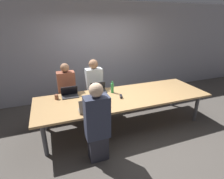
{
  "coord_description": "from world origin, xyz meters",
  "views": [
    {
      "loc": [
        -1.46,
        -3.19,
        2.28
      ],
      "look_at": [
        -0.24,
        0.1,
        0.88
      ],
      "focal_mm": 28.0,
      "sensor_mm": 36.0,
      "label": 1
    }
  ],
  "objects_px": {
    "person_near_left": "(97,124)",
    "stapler": "(121,96)",
    "person_far_left": "(67,93)",
    "cup_far_left": "(57,97)",
    "laptop_far_midleft": "(98,89)",
    "laptop_near_left": "(89,108)",
    "person_far_midleft": "(94,88)",
    "cup_near_left": "(101,105)",
    "laptop_far_left": "(70,94)",
    "bottle_far_midleft": "(112,88)"
  },
  "relations": [
    {
      "from": "laptop_far_left",
      "to": "bottle_far_midleft",
      "type": "bearing_deg",
      "value": -7.46
    },
    {
      "from": "laptop_far_midleft",
      "to": "laptop_near_left",
      "type": "distance_m",
      "value": 0.96
    },
    {
      "from": "stapler",
      "to": "person_far_left",
      "type": "bearing_deg",
      "value": 157.32
    },
    {
      "from": "person_far_left",
      "to": "stapler",
      "type": "distance_m",
      "value": 1.33
    },
    {
      "from": "person_far_midleft",
      "to": "person_far_left",
      "type": "xyz_separation_m",
      "value": [
        -0.68,
        -0.05,
        -0.02
      ]
    },
    {
      "from": "cup_near_left",
      "to": "laptop_far_left",
      "type": "bearing_deg",
      "value": 124.35
    },
    {
      "from": "person_near_left",
      "to": "person_far_left",
      "type": "bearing_deg",
      "value": -79.52
    },
    {
      "from": "laptop_near_left",
      "to": "cup_far_left",
      "type": "xyz_separation_m",
      "value": [
        -0.51,
        0.75,
        -0.02
      ]
    },
    {
      "from": "laptop_near_left",
      "to": "cup_near_left",
      "type": "height_order",
      "value": "laptop_near_left"
    },
    {
      "from": "laptop_near_left",
      "to": "cup_near_left",
      "type": "distance_m",
      "value": 0.28
    },
    {
      "from": "bottle_far_midleft",
      "to": "person_near_left",
      "type": "xyz_separation_m",
      "value": [
        -0.66,
        -1.08,
        -0.16
      ]
    },
    {
      "from": "laptop_far_midleft",
      "to": "cup_near_left",
      "type": "xyz_separation_m",
      "value": [
        -0.16,
        -0.78,
        -0.02
      ]
    },
    {
      "from": "person_near_left",
      "to": "laptop_far_left",
      "type": "xyz_separation_m",
      "value": [
        -0.27,
        1.2,
        0.11
      ]
    },
    {
      "from": "person_far_left",
      "to": "cup_far_left",
      "type": "bearing_deg",
      "value": -120.88
    },
    {
      "from": "cup_near_left",
      "to": "person_far_midleft",
      "type": "bearing_deg",
      "value": 81.95
    },
    {
      "from": "cup_near_left",
      "to": "cup_far_left",
      "type": "relative_size",
      "value": 0.91
    },
    {
      "from": "bottle_far_midleft",
      "to": "person_far_left",
      "type": "relative_size",
      "value": 0.2
    },
    {
      "from": "laptop_near_left",
      "to": "person_far_left",
      "type": "height_order",
      "value": "person_far_left"
    },
    {
      "from": "person_near_left",
      "to": "stapler",
      "type": "bearing_deg",
      "value": -134.44
    },
    {
      "from": "laptop_far_midleft",
      "to": "person_near_left",
      "type": "relative_size",
      "value": 0.25
    },
    {
      "from": "laptop_near_left",
      "to": "person_far_left",
      "type": "distance_m",
      "value": 1.23
    },
    {
      "from": "bottle_far_midleft",
      "to": "laptop_far_left",
      "type": "distance_m",
      "value": 0.95
    },
    {
      "from": "person_far_midleft",
      "to": "cup_near_left",
      "type": "height_order",
      "value": "person_far_midleft"
    },
    {
      "from": "laptop_far_midleft",
      "to": "laptop_near_left",
      "type": "height_order",
      "value": "laptop_near_left"
    },
    {
      "from": "person_far_left",
      "to": "person_near_left",
      "type": "bearing_deg",
      "value": -79.52
    },
    {
      "from": "person_near_left",
      "to": "person_far_left",
      "type": "distance_m",
      "value": 1.61
    },
    {
      "from": "person_far_midleft",
      "to": "cup_far_left",
      "type": "bearing_deg",
      "value": -152.37
    },
    {
      "from": "cup_near_left",
      "to": "stapler",
      "type": "bearing_deg",
      "value": 28.53
    },
    {
      "from": "laptop_far_midleft",
      "to": "laptop_near_left",
      "type": "bearing_deg",
      "value": -116.73
    },
    {
      "from": "person_far_left",
      "to": "person_far_midleft",
      "type": "bearing_deg",
      "value": 4.48
    },
    {
      "from": "cup_near_left",
      "to": "laptop_far_left",
      "type": "distance_m",
      "value": 0.88
    },
    {
      "from": "cup_near_left",
      "to": "laptop_far_left",
      "type": "height_order",
      "value": "laptop_far_left"
    },
    {
      "from": "laptop_near_left",
      "to": "cup_far_left",
      "type": "distance_m",
      "value": 0.91
    },
    {
      "from": "laptop_far_midleft",
      "to": "person_far_midleft",
      "type": "xyz_separation_m",
      "value": [
        0.0,
        0.39,
        -0.11
      ]
    },
    {
      "from": "stapler",
      "to": "cup_near_left",
      "type": "bearing_deg",
      "value": -135.71
    },
    {
      "from": "bottle_far_midleft",
      "to": "person_far_left",
      "type": "xyz_separation_m",
      "value": [
        -0.96,
        0.51,
        -0.18
      ]
    },
    {
      "from": "person_far_midleft",
      "to": "person_far_left",
      "type": "height_order",
      "value": "person_far_midleft"
    },
    {
      "from": "cup_near_left",
      "to": "laptop_near_left",
      "type": "bearing_deg",
      "value": -162.74
    },
    {
      "from": "person_far_midleft",
      "to": "cup_far_left",
      "type": "distance_m",
      "value": 1.07
    },
    {
      "from": "person_far_midleft",
      "to": "person_near_left",
      "type": "relative_size",
      "value": 1.0
    },
    {
      "from": "bottle_far_midleft",
      "to": "person_far_midleft",
      "type": "bearing_deg",
      "value": 116.44
    },
    {
      "from": "laptop_far_midleft",
      "to": "stapler",
      "type": "relative_size",
      "value": 2.27
    },
    {
      "from": "person_near_left",
      "to": "person_far_left",
      "type": "height_order",
      "value": "person_near_left"
    },
    {
      "from": "laptop_far_midleft",
      "to": "cup_near_left",
      "type": "height_order",
      "value": "laptop_far_midleft"
    },
    {
      "from": "bottle_far_midleft",
      "to": "laptop_near_left",
      "type": "bearing_deg",
      "value": -136.15
    },
    {
      "from": "cup_near_left",
      "to": "laptop_far_left",
      "type": "xyz_separation_m",
      "value": [
        -0.49,
        0.72,
        0.02
      ]
    },
    {
      "from": "cup_near_left",
      "to": "person_far_left",
      "type": "distance_m",
      "value": 1.23
    },
    {
      "from": "person_far_midleft",
      "to": "bottle_far_midleft",
      "type": "distance_m",
      "value": 0.65
    },
    {
      "from": "person_far_midleft",
      "to": "laptop_near_left",
      "type": "distance_m",
      "value": 1.32
    },
    {
      "from": "person_near_left",
      "to": "laptop_far_left",
      "type": "height_order",
      "value": "person_near_left"
    }
  ]
}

